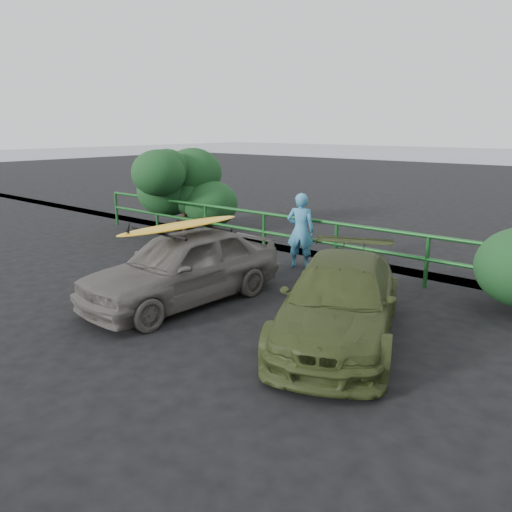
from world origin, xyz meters
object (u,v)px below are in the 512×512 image
at_px(guardrail, 298,239).
at_px(surfboard, 181,225).
at_px(man, 301,231).
at_px(sedan, 183,266).
at_px(olive_vehicle, 340,300).

relative_size(guardrail, surfboard, 5.55).
xyz_separation_m(man, surfboard, (-0.29, -3.15, 0.55)).
height_order(guardrail, sedan, sedan).
height_order(guardrail, surfboard, surfboard).
bearing_deg(olive_vehicle, surfboard, 164.92).
xyz_separation_m(sedan, man, (0.29, 3.15, 0.18)).
distance_m(olive_vehicle, surfboard, 3.03).
height_order(olive_vehicle, man, man).
bearing_deg(man, olive_vehicle, 109.10).
relative_size(olive_vehicle, surfboard, 1.55).
height_order(man, surfboard, man).
xyz_separation_m(olive_vehicle, surfboard, (-2.90, -0.41, 0.80)).
bearing_deg(sedan, man, 88.01).
relative_size(olive_vehicle, man, 2.38).
distance_m(guardrail, surfboard, 3.64).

